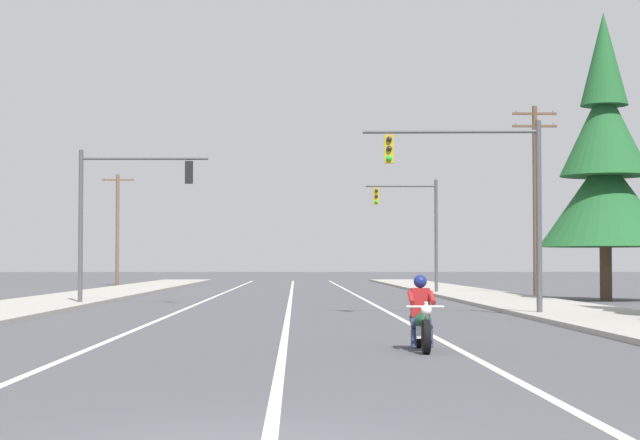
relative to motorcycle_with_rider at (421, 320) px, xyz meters
The scene contains 12 objects.
lane_stripe_center 33.96m from the motorcycle_with_rider, 94.51° to the left, with size 0.16×100.00×0.01m, color beige.
lane_stripe_left 34.46m from the motorcycle_with_rider, 100.82° to the left, with size 0.16×100.00×0.01m, color beige.
lane_stripe_right 33.86m from the motorcycle_with_rider, 88.73° to the left, with size 0.16×100.00×0.01m, color beige.
sidewalk_kerb_right 29.63m from the motorcycle_with_rider, 76.82° to the left, with size 4.40×110.00×0.14m, color #9E998E.
sidewalk_kerb_left 31.45m from the motorcycle_with_rider, 113.48° to the left, with size 4.40×110.00×0.14m, color #9E998E.
motorcycle_with_rider is the anchor object (origin of this frame).
traffic_signal_near_right 14.58m from the motorcycle_with_rider, 75.17° to the left, with size 5.64×0.45×6.20m.
traffic_signal_near_left 25.27m from the motorcycle_with_rider, 112.33° to the left, with size 5.15×0.37×6.20m.
traffic_signal_mid_right 39.17m from the motorcycle_with_rider, 83.97° to the left, with size 3.90×0.37×6.20m.
utility_pole_right_far 37.70m from the motorcycle_with_rider, 74.52° to the left, with size 2.32×0.26×9.84m.
utility_pole_left_far 64.19m from the motorcycle_with_rider, 104.20° to the left, with size 2.39×0.26×8.29m.
conifer_tree_right_verge_far 30.72m from the motorcycle_with_rider, 67.88° to the left, with size 5.88×5.88×12.95m.
Camera 1 is at (0.47, -10.37, 1.69)m, focal length 62.88 mm.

